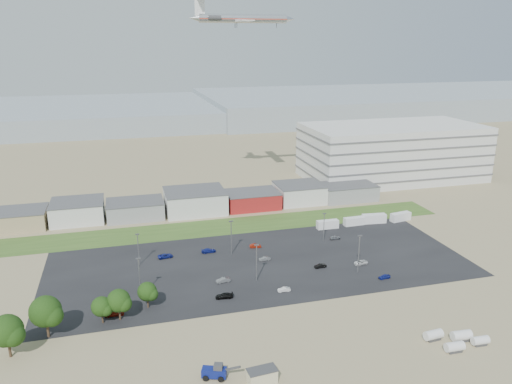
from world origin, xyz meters
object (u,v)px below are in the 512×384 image
object	(u,v)px
parked_car_1	(320,266)
parked_car_2	(384,277)
parked_car_3	(224,296)
parked_car_6	(209,251)
parked_car_9	(165,256)
parked_car_10	(114,313)
telehandler	(214,371)
portable_shed	(262,376)
parked_car_0	(361,263)
storage_tank_nw	(433,335)
box_trailer_a	(328,224)
parked_car_11	(255,246)
tree_far_left	(7,334)
parked_car_7	(265,259)
parked_car_4	(223,280)
parked_car_13	(284,289)
parked_car_8	(335,238)
airliner	(243,19)

from	to	relation	value
parked_car_1	parked_car_2	distance (m)	17.84
parked_car_3	parked_car_6	distance (m)	28.89
parked_car_9	parked_car_10	size ratio (longest dim) A/B	0.97
telehandler	parked_car_10	bearing A→B (deg)	143.48
portable_shed	parked_car_0	size ratio (longest dim) A/B	1.37
storage_tank_nw	parked_car_2	bearing A→B (deg)	81.29
parked_car_3	storage_tank_nw	bearing A→B (deg)	59.97
box_trailer_a	storage_tank_nw	bearing A→B (deg)	-93.40
parked_car_2	parked_car_11	distance (m)	40.90
tree_far_left	parked_car_7	xyz separation A→B (m)	(63.04, 31.08, -4.73)
storage_tank_nw	parked_car_2	world-z (taller)	storage_tank_nw
parked_car_4	parked_car_10	world-z (taller)	parked_car_10
parked_car_10	box_trailer_a	bearing A→B (deg)	-57.99
parked_car_2	parked_car_13	size ratio (longest dim) A/B	1.02
parked_car_8	parked_car_10	distance (m)	75.41
parked_car_3	parked_car_9	world-z (taller)	parked_car_3
tree_far_left	parked_car_4	world-z (taller)	tree_far_left
parked_car_6	parked_car_10	world-z (taller)	parked_car_10
storage_tank_nw	parked_car_3	xyz separation A→B (m)	(-39.66, 29.73, -0.57)
parked_car_1	parked_car_11	world-z (taller)	parked_car_11
portable_shed	parked_car_11	xyz separation A→B (m)	(15.68, 62.24, -0.82)
parked_car_0	parked_car_8	distance (m)	19.57
parked_car_4	parked_car_6	size ratio (longest dim) A/B	0.87
storage_tank_nw	parked_car_7	world-z (taller)	storage_tank_nw
parked_car_2	parked_car_7	bearing A→B (deg)	-131.94
box_trailer_a	parked_car_7	distance (m)	34.41
airliner	parked_car_10	size ratio (longest dim) A/B	9.17
storage_tank_nw	parked_car_6	xyz separation A→B (m)	(-38.44, 58.60, -0.57)
parked_car_4	parked_car_13	bearing A→B (deg)	51.51
parked_car_6	parked_car_1	bearing A→B (deg)	-127.84
parked_car_11	parked_car_6	bearing A→B (deg)	97.21
telehandler	parked_car_13	size ratio (longest dim) A/B	2.28
parked_car_0	box_trailer_a	bearing A→B (deg)	169.09
portable_shed	telehandler	distance (m)	9.21
tree_far_left	parked_car_13	world-z (taller)	tree_far_left
parked_car_0	parked_car_11	bearing A→B (deg)	-133.64
portable_shed	storage_tank_nw	xyz separation A→B (m)	(39.40, 3.78, -0.21)
parked_car_4	parked_car_9	bearing A→B (deg)	-151.71
parked_car_2	parked_car_10	size ratio (longest dim) A/B	0.74
parked_car_2	parked_car_4	world-z (taller)	parked_car_4
telehandler	parked_car_2	world-z (taller)	telehandler
tree_far_left	parked_car_11	xyz separation A→B (m)	(62.94, 40.99, -4.69)
tree_far_left	parked_car_10	distance (m)	23.61
parked_car_3	parked_car_6	size ratio (longest dim) A/B	1.00
parked_car_0	parked_car_9	size ratio (longest dim) A/B	0.93
storage_tank_nw	parked_car_13	distance (m)	37.79
parked_car_0	parked_car_13	size ratio (longest dim) A/B	1.24
parked_car_1	parked_car_3	bearing A→B (deg)	-74.26
parked_car_9	parked_car_1	bearing A→B (deg)	-121.35
box_trailer_a	parked_car_10	xyz separation A→B (m)	(-70.91, -39.73, -0.76)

